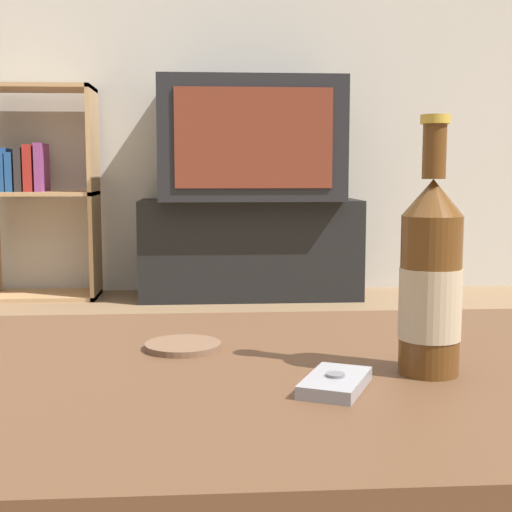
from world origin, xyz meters
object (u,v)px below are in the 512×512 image
(television, at_px, (250,141))
(cell_phone, at_px, (335,383))
(beer_bottle, at_px, (431,280))
(tv_stand, at_px, (250,249))
(bookshelf, at_px, (34,186))

(television, bearing_deg, cell_phone, -91.75)
(beer_bottle, bearing_deg, television, 90.60)
(tv_stand, distance_m, cell_phone, 2.85)
(bookshelf, xyz_separation_m, beer_bottle, (1.10, -2.85, -0.05))
(tv_stand, height_order, bookshelf, bookshelf)
(tv_stand, distance_m, television, 0.54)
(tv_stand, bearing_deg, television, -90.00)
(cell_phone, bearing_deg, beer_bottle, 49.15)
(tv_stand, relative_size, cell_phone, 9.48)
(television, height_order, bookshelf, television)
(tv_stand, distance_m, beer_bottle, 2.81)
(television, xyz_separation_m, cell_phone, (-0.09, -2.84, -0.37))
(cell_phone, bearing_deg, bookshelf, 133.76)
(television, bearing_deg, bookshelf, 176.83)
(tv_stand, height_order, beer_bottle, beer_bottle)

